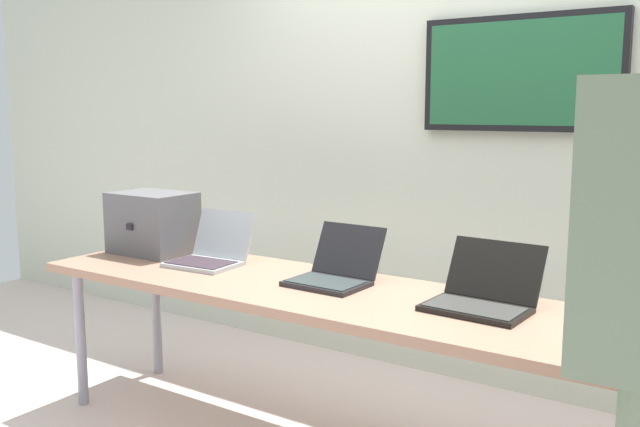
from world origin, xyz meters
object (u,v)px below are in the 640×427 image
at_px(laptop_station_0, 211,252).
at_px(equipment_box, 153,223).
at_px(workbench, 345,303).
at_px(laptop_station_2, 483,294).
at_px(laptop_station_1, 335,270).

bearing_deg(laptop_station_0, equipment_box, 176.11).
relative_size(workbench, laptop_station_2, 7.70).
relative_size(workbench, laptop_station_1, 8.46).
xyz_separation_m(laptop_station_0, laptop_station_1, (0.69, 0.02, -0.00)).
bearing_deg(laptop_station_0, workbench, -5.66).
bearing_deg(laptop_station_0, laptop_station_2, 0.44).
xyz_separation_m(workbench, equipment_box, (-1.23, 0.11, 0.20)).
xyz_separation_m(workbench, laptop_station_1, (-0.11, 0.10, 0.10)).
bearing_deg(laptop_station_1, laptop_station_0, -178.24).
distance_m(equipment_box, laptop_station_2, 1.78).
bearing_deg(laptop_station_2, laptop_station_0, -179.56).
bearing_deg(laptop_station_2, workbench, -170.69).
distance_m(laptop_station_0, laptop_station_2, 1.35).
bearing_deg(equipment_box, laptop_station_1, -0.39).
xyz_separation_m(equipment_box, laptop_station_1, (1.12, -0.01, -0.10)).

